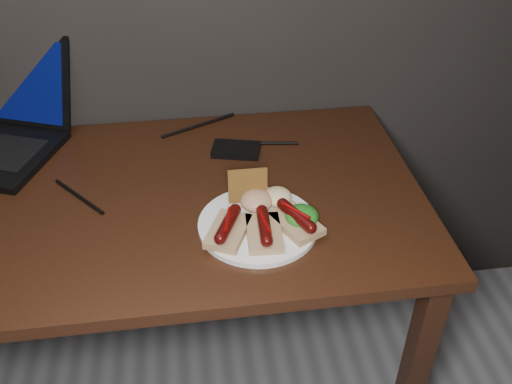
{
  "coord_description": "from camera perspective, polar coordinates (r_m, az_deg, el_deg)",
  "views": [
    {
      "loc": [
        0.18,
        0.33,
        1.53
      ],
      "look_at": [
        0.31,
        1.27,
        0.82
      ],
      "focal_mm": 40.0,
      "sensor_mm": 36.0,
      "label": 1
    }
  ],
  "objects": [
    {
      "name": "bread_sausage_center",
      "position": [
        1.16,
        0.83,
        -3.8
      ],
      "size": [
        0.08,
        0.12,
        0.04
      ],
      "color": "tan",
      "rests_on": "plate"
    },
    {
      "name": "desk",
      "position": [
        1.37,
        -13.46,
        -3.75
      ],
      "size": [
        1.4,
        0.7,
        0.75
      ],
      "color": "#351A0D",
      "rests_on": "ground"
    },
    {
      "name": "coleslaw_mound",
      "position": [
        1.24,
        2.13,
        -0.48
      ],
      "size": [
        0.06,
        0.06,
        0.04
      ],
      "primitive_type": "ellipsoid",
      "color": "beige",
      "rests_on": "plate"
    },
    {
      "name": "plate",
      "position": [
        1.2,
        0.2,
        -3.29
      ],
      "size": [
        0.32,
        0.32,
        0.01
      ],
      "primitive_type": "cylinder",
      "rotation": [
        0.0,
        0.0,
        0.35
      ],
      "color": "white",
      "rests_on": "desk"
    },
    {
      "name": "bread_sausage_left",
      "position": [
        1.16,
        -2.81,
        -3.61
      ],
      "size": [
        0.11,
        0.13,
        0.04
      ],
      "color": "tan",
      "rests_on": "plate"
    },
    {
      "name": "salsa_mound",
      "position": [
        1.23,
        0.08,
        -0.87
      ],
      "size": [
        0.07,
        0.07,
        0.04
      ],
      "primitive_type": "ellipsoid",
      "color": "maroon",
      "rests_on": "plate"
    },
    {
      "name": "hard_drive",
      "position": [
        1.44,
        -2.0,
        4.24
      ],
      "size": [
        0.13,
        0.1,
        0.02
      ],
      "primitive_type": "cube",
      "rotation": [
        0.0,
        0.0,
        -0.25
      ],
      "color": "black",
      "rests_on": "desk"
    },
    {
      "name": "salad_greens",
      "position": [
        1.19,
        4.61,
        -2.42
      ],
      "size": [
        0.07,
        0.07,
        0.04
      ],
      "primitive_type": "ellipsoid",
      "color": "#115512",
      "rests_on": "plate"
    },
    {
      "name": "bread_sausage_right",
      "position": [
        1.18,
        4.02,
        -2.8
      ],
      "size": [
        0.11,
        0.13,
        0.04
      ],
      "color": "tan",
      "rests_on": "plate"
    },
    {
      "name": "crispbread",
      "position": [
        1.23,
        -0.84,
        0.63
      ],
      "size": [
        0.08,
        0.01,
        0.08
      ],
      "primitive_type": "cube",
      "color": "olive",
      "rests_on": "plate"
    },
    {
      "name": "desk_cables",
      "position": [
        1.45,
        -13.93,
        3.1
      ],
      "size": [
        0.96,
        0.4,
        0.01
      ],
      "color": "black",
      "rests_on": "desk"
    }
  ]
}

